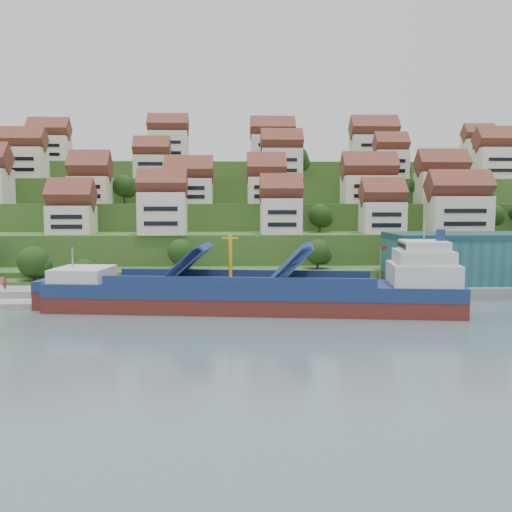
{
  "coord_description": "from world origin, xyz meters",
  "views": [
    {
      "loc": [
        -10.28,
        -96.33,
        18.53
      ],
      "look_at": [
        -5.46,
        14.0,
        8.0
      ],
      "focal_mm": 40.0,
      "sensor_mm": 36.0,
      "label": 1
    }
  ],
  "objects": [
    {
      "name": "ground",
      "position": [
        0.0,
        0.0,
        0.0
      ],
      "size": [
        300.0,
        300.0,
        0.0
      ],
      "primitive_type": "plane",
      "color": "slate",
      "rests_on": "ground"
    },
    {
      "name": "quay",
      "position": [
        20.0,
        15.0,
        1.1
      ],
      "size": [
        180.0,
        14.0,
        2.2
      ],
      "primitive_type": "cube",
      "color": "gray",
      "rests_on": "ground"
    },
    {
      "name": "hillside",
      "position": [
        0.0,
        103.55,
        10.66
      ],
      "size": [
        260.0,
        128.0,
        31.0
      ],
      "color": "#2D4C1E",
      "rests_on": "ground"
    },
    {
      "name": "hillside_village",
      "position": [
        2.38,
        62.08,
        25.15
      ],
      "size": [
        157.06,
        64.03,
        29.62
      ],
      "color": "silver",
      "rests_on": "ground"
    },
    {
      "name": "hillside_trees",
      "position": [
        -12.68,
        44.43,
        16.69
      ],
      "size": [
        137.77,
        62.87,
        31.99
      ],
      "color": "#204015",
      "rests_on": "ground"
    },
    {
      "name": "flagpole",
      "position": [
        18.11,
        10.0,
        6.88
      ],
      "size": [
        1.28,
        0.16,
        8.0
      ],
      "color": "gray",
      "rests_on": "quay"
    },
    {
      "name": "cargo_ship",
      "position": [
        -4.98,
        -1.13,
        2.99
      ],
      "size": [
        70.12,
        19.47,
        15.26
      ],
      "rotation": [
        0.0,
        0.0,
        -0.13
      ],
      "color": "#57211A",
      "rests_on": "ground"
    }
  ]
}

